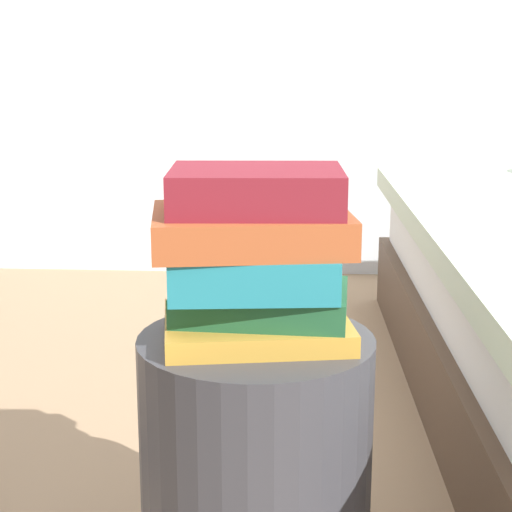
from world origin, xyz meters
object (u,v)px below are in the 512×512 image
Objects in this scene: side_table at (256,470)px; book_teal at (252,268)px; book_ochre at (255,327)px; book_maroon at (253,190)px; book_forest at (261,302)px; book_rust at (251,229)px.

book_teal is at bearing 132.75° from side_table.
side_table is 1.60× the size of book_ochre.
book_maroon reaches higher than book_teal.
book_teal is at bearing 155.34° from book_ochre.
book_forest is (0.01, 0.01, 0.27)m from side_table.
book_forest reaches higher than book_ochre.
book_rust is at bearing 120.48° from book_teal.
book_teal is (-0.01, -0.00, 0.05)m from book_forest.
book_maroon is (-0.00, 0.01, 0.44)m from side_table.
book_teal is 0.84× the size of book_rust.
book_ochre is at bearing -21.05° from book_teal.
book_ochre is 0.20m from book_maroon.
side_table is at bearing -57.58° from book_rust.
book_maroon is (-0.01, -0.00, 0.17)m from book_forest.
book_maroon reaches higher than side_table.
side_table is at bearing -52.97° from book_teal.
book_teal is 0.11m from book_maroon.
book_ochre is 0.09m from book_teal.
book_maroon is at bearing -176.48° from book_forest.
book_rust is (-0.01, 0.00, 0.15)m from book_ochre.
book_ochre is (-0.00, 0.01, 0.23)m from side_table.
side_table is 1.82× the size of book_teal.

